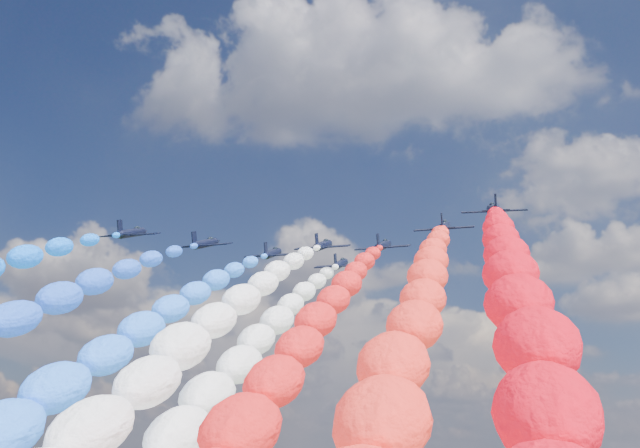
# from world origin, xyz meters

# --- Properties ---
(jet_0) EXTENTS (10.12, 13.49, 6.99)m
(jet_0) POSITION_xyz_m (-30.44, -4.07, 107.83)
(jet_0) COLOR black
(jet_1) EXTENTS (10.36, 13.66, 6.99)m
(jet_1) POSITION_xyz_m (-20.74, 4.78, 107.83)
(jet_1) COLOR black
(jet_2) EXTENTS (9.88, 13.31, 6.99)m
(jet_2) POSITION_xyz_m (-11.09, 13.79, 107.83)
(jet_2) COLOR black
(trail_2) EXTENTS (6.07, 110.03, 55.06)m
(trail_2) POSITION_xyz_m (-11.09, -43.36, 81.51)
(trail_2) COLOR #296EF6
(jet_3) EXTENTS (9.99, 13.40, 6.99)m
(jet_3) POSITION_xyz_m (-0.83, 10.31, 107.83)
(jet_3) COLOR black
(trail_3) EXTENTS (6.07, 110.03, 55.06)m
(trail_3) POSITION_xyz_m (-0.83, -46.84, 81.51)
(trail_3) COLOR white
(jet_4) EXTENTS (9.90, 13.33, 6.99)m
(jet_4) POSITION_xyz_m (-0.38, 24.33, 107.83)
(jet_4) COLOR black
(trail_4) EXTENTS (6.07, 110.03, 55.06)m
(trail_4) POSITION_xyz_m (-0.38, -32.82, 81.51)
(trail_4) COLOR silver
(jet_5) EXTENTS (10.40, 13.69, 6.99)m
(jet_5) POSITION_xyz_m (9.54, 12.70, 107.83)
(jet_5) COLOR black
(trail_5) EXTENTS (6.07, 110.03, 55.06)m
(trail_5) POSITION_xyz_m (9.54, -44.45, 81.51)
(trail_5) COLOR red
(jet_6) EXTENTS (9.95, 13.37, 6.99)m
(jet_6) POSITION_xyz_m (20.82, 3.32, 107.83)
(jet_6) COLOR black
(trail_6) EXTENTS (6.07, 110.03, 55.06)m
(trail_6) POSITION_xyz_m (20.82, -53.83, 81.51)
(trail_6) COLOR red
(jet_7) EXTENTS (10.45, 13.72, 6.99)m
(jet_7) POSITION_xyz_m (28.62, -4.29, 107.83)
(jet_7) COLOR black
(trail_7) EXTENTS (6.07, 110.03, 55.06)m
(trail_7) POSITION_xyz_m (28.62, -61.44, 81.51)
(trail_7) COLOR red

